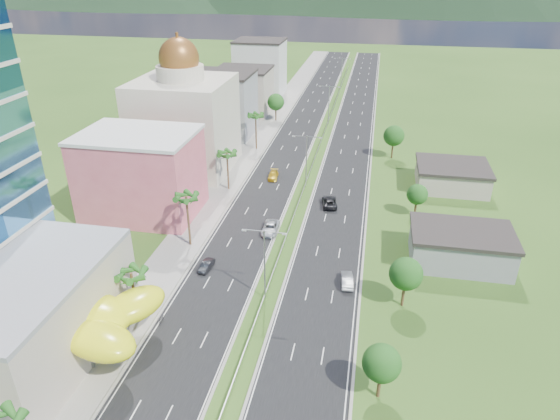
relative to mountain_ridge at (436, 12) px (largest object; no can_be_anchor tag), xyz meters
The scene contains 33 objects.
ground 453.98m from the mountain_ridge, 97.59° to the right, with size 500.00×500.00×0.00m, color #2D5119.
road_left 366.27m from the mountain_ridge, 100.62° to the right, with size 11.00×260.00×0.04m, color black.
road_right 363.81m from the mountain_ridge, 98.30° to the right, with size 11.00×260.00×0.04m, color black.
sidewalk_left 368.14m from the mountain_ridge, 102.07° to the right, with size 7.00×260.00×0.12m, color gray.
median_guardrail 382.74m from the mountain_ridge, 99.02° to the right, with size 0.10×216.06×0.76m.
streetlight_median_b 444.12m from the mountain_ridge, 97.77° to the right, with size 6.04×0.25×11.00m.
streetlight_median_c 404.53m from the mountain_ridge, 98.53° to the right, with size 6.04×0.25×11.00m.
streetlight_median_d 360.10m from the mountain_ridge, 99.59° to the right, with size 6.04×0.25×11.00m.
streetlight_median_e 315.83m from the mountain_ridge, 100.95° to the right, with size 6.04×0.25×11.00m.
lime_canopy 461.02m from the mountain_ridge, 99.99° to the right, with size 18.00×15.00×7.40m.
pink_shophouse 427.23m from the mountain_ridge, 101.89° to the right, with size 20.00×15.00×15.00m, color #CE5467.
domed_building 404.84m from the mountain_ridge, 102.56° to the right, with size 20.00×20.00×28.70m.
midrise_grey 380.17m from the mountain_ridge, 103.23° to the right, with size 16.00×15.00×16.00m, color gray.
midrise_beige 358.77m from the mountain_ridge, 104.04° to the right, with size 16.00×15.00×13.00m, color #B0A291.
midrise_white 336.56m from the mountain_ridge, 104.99° to the right, with size 16.00×15.00×18.00m, color silver.
shed_near 426.21m from the mountain_ridge, 94.31° to the right, with size 15.00×10.00×5.00m, color gray.
shed_far 396.14m from the mountain_ridge, 94.34° to the right, with size 14.00×12.00×4.40m, color #B0A291.
palm_tree_b 454.37m from the mountain_ridge, 99.57° to the right, with size 3.60×3.60×8.10m.
palm_tree_c 434.69m from the mountain_ridge, 100.00° to the right, with size 3.60×3.60×9.60m.
palm_tree_d 412.05m from the mountain_ridge, 100.56° to the right, with size 3.60×3.60×8.60m.
palm_tree_e 387.52m from the mountain_ridge, 101.24° to the right, with size 3.60×3.60×9.40m.
leafy_tree_lfar 362.98m from the mountain_ridge, 102.01° to the right, with size 4.90×4.90×8.05m.
leafy_tree_ra 457.15m from the mountain_ridge, 95.52° to the right, with size 4.20×4.20×6.90m.
leafy_tree_rb 439.95m from the mountain_ridge, 95.35° to the right, with size 4.55×4.55×7.47m.
leafy_tree_rc 411.78m from the mountain_ridge, 95.30° to the right, with size 3.85×3.85×6.33m.
leafy_tree_rd 382.35m from the mountain_ridge, 96.31° to the right, with size 4.90×4.90×8.05m.
mountain_ridge is the anchor object (origin of this frame).
car_dark_left 440.26m from the mountain_ridge, 99.21° to the right, with size 1.35×3.88×1.28m, color black.
car_silver_mid_left 425.95m from the mountain_ridge, 98.53° to the right, with size 2.63×5.70×1.58m, color #B4B7BC.
car_yellow_far_left 403.37m from the mountain_ridge, 99.64° to the right, with size 1.96×4.82×1.40m, color gold.
car_silver_right 437.22m from the mountain_ridge, 96.42° to the right, with size 1.63×4.67×1.54m, color #94969B.
car_dark_far_right 412.39m from the mountain_ridge, 97.54° to the right, with size 2.65×5.76×1.60m, color black.
motorcycle 453.54m from the mountain_ridge, 99.17° to the right, with size 0.52×1.71×1.09m, color black.
Camera 1 is at (12.95, -46.02, 43.03)m, focal length 32.00 mm.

